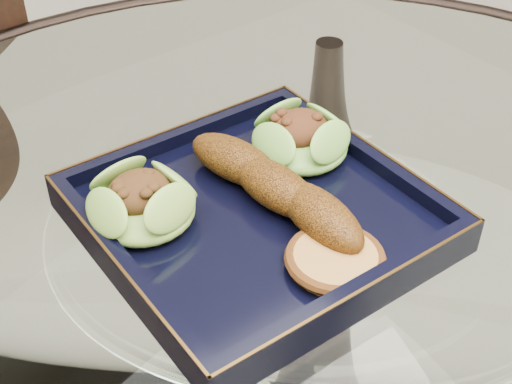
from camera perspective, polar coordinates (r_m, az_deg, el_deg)
dining_table at (r=0.73m, az=3.76°, el=-14.01°), size 1.13×1.13×0.77m
navy_plate at (r=0.62m, az=0.00°, el=-2.15°), size 0.28×0.28×0.02m
lettuce_wrap_left at (r=0.61m, az=-9.07°, el=-1.05°), size 0.11×0.11×0.03m
lettuce_wrap_right at (r=0.68m, az=3.61°, el=4.10°), size 0.11×0.11×0.03m
roasted_plantain at (r=0.61m, az=1.58°, el=0.43°), size 0.06×0.20×0.04m
crumb_patty at (r=0.57m, az=6.35°, el=-5.46°), size 0.09×0.09×0.01m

